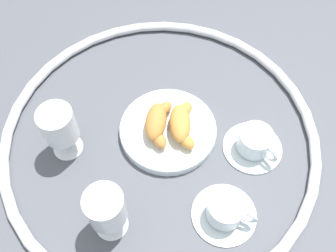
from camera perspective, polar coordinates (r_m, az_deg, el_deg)
The scene contains 9 objects.
ground_plane at distance 0.91m, azimuth -1.17°, elevation -1.81°, with size 2.20×2.20×0.00m, color #4C4F56.
table_chrome_rim at distance 0.90m, azimuth -1.19°, elevation -1.43°, with size 0.74×0.74×0.02m, color silver.
pastry_plate at distance 0.91m, azimuth 0.00°, elevation -0.56°, with size 0.23×0.23×0.02m.
croissant_large at distance 0.88m, azimuth -1.58°, elevation 0.56°, with size 0.14×0.07×0.04m.
croissant_small at distance 0.88m, azimuth 1.99°, elevation 0.35°, with size 0.14×0.07×0.04m.
coffee_cup_near at distance 0.82m, azimuth 8.49°, elevation -12.25°, with size 0.14×0.14×0.06m.
coffee_cup_far at distance 0.90m, azimuth 12.59°, elevation -2.45°, with size 0.14×0.14×0.06m.
juice_glass_left at distance 0.75m, azimuth -9.09°, elevation -12.02°, with size 0.08×0.08×0.14m.
juice_glass_right at distance 0.85m, azimuth -15.76°, elevation -0.01°, with size 0.08×0.08×0.14m.
Camera 1 is at (0.45, 0.03, 0.79)m, focal length 41.50 mm.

